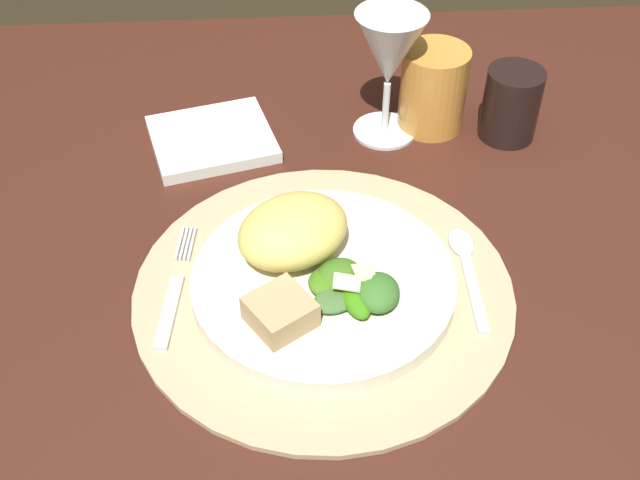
{
  "coord_description": "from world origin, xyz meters",
  "views": [
    {
      "loc": [
        -0.12,
        -0.59,
        1.29
      ],
      "look_at": [
        -0.08,
        -0.04,
        0.77
      ],
      "focal_mm": 44.06,
      "sensor_mm": 36.0,
      "label": 1
    }
  ],
  "objects": [
    {
      "name": "pasta_serving",
      "position": [
        -0.11,
        -0.05,
        0.8
      ],
      "size": [
        0.14,
        0.13,
        0.05
      ],
      "primitive_type": "ellipsoid",
      "rotation": [
        0.0,
        0.0,
        3.74
      ],
      "color": "#E9CC60",
      "rests_on": "dinner_plate"
    },
    {
      "name": "fork",
      "position": [
        -0.22,
        -0.09,
        0.76
      ],
      "size": [
        0.03,
        0.15,
        0.0
      ],
      "color": "silver",
      "rests_on": "placemat"
    },
    {
      "name": "dark_tumbler",
      "position": [
        0.15,
        0.15,
        0.79
      ],
      "size": [
        0.06,
        0.06,
        0.08
      ],
      "primitive_type": "cylinder",
      "color": "black",
      "rests_on": "dining_table"
    },
    {
      "name": "amber_tumbler",
      "position": [
        0.06,
        0.17,
        0.8
      ],
      "size": [
        0.08,
        0.08,
        0.1
      ],
      "primitive_type": "cylinder",
      "color": "#CD8736",
      "rests_on": "dining_table"
    },
    {
      "name": "dinner_plate",
      "position": [
        -0.08,
        -0.09,
        0.77
      ],
      "size": [
        0.24,
        0.24,
        0.02
      ],
      "primitive_type": "cylinder",
      "color": "silver",
      "rests_on": "placemat"
    },
    {
      "name": "salad_greens",
      "position": [
        -0.06,
        -0.11,
        0.79
      ],
      "size": [
        0.09,
        0.08,
        0.02
      ],
      "color": "#377C11",
      "rests_on": "dinner_plate"
    },
    {
      "name": "wine_glass",
      "position": [
        0.01,
        0.16,
        0.86
      ],
      "size": [
        0.08,
        0.08,
        0.15
      ],
      "color": "silver",
      "rests_on": "dining_table"
    },
    {
      "name": "bread_piece",
      "position": [
        -0.12,
        -0.14,
        0.79
      ],
      "size": [
        0.07,
        0.07,
        0.03
      ],
      "primitive_type": "cube",
      "rotation": [
        0.0,
        0.0,
        5.3
      ],
      "color": "tan",
      "rests_on": "dinner_plate"
    },
    {
      "name": "spoon",
      "position": [
        0.06,
        -0.06,
        0.76
      ],
      "size": [
        0.03,
        0.14,
        0.01
      ],
      "color": "silver",
      "rests_on": "placemat"
    },
    {
      "name": "dining_table",
      "position": [
        0.0,
        0.0,
        0.6
      ],
      "size": [
        1.43,
        0.9,
        0.75
      ],
      "color": "#3E1C13",
      "rests_on": "ground"
    },
    {
      "name": "napkin",
      "position": [
        -0.19,
        0.15,
        0.76
      ],
      "size": [
        0.16,
        0.15,
        0.01
      ],
      "primitive_type": "cube",
      "rotation": [
        0.0,
        0.0,
        0.25
      ],
      "color": "white",
      "rests_on": "dining_table"
    },
    {
      "name": "placemat",
      "position": [
        -0.08,
        -0.09,
        0.76
      ],
      "size": [
        0.35,
        0.35,
        0.01
      ],
      "primitive_type": "cylinder",
      "color": "tan",
      "rests_on": "dining_table"
    }
  ]
}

